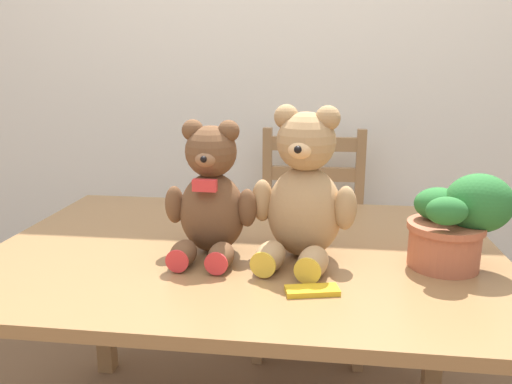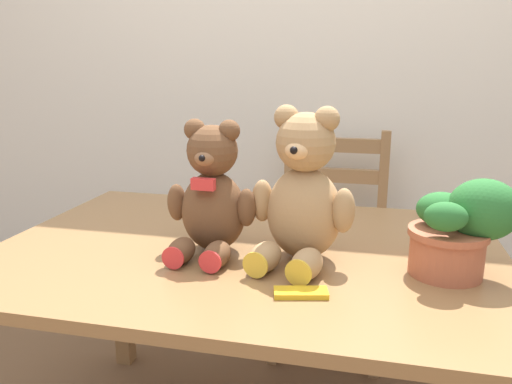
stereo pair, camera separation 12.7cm
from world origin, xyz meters
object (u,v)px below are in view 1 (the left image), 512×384
Objects in this scene: wooden_chair_behind at (311,237)px; chocolate_bar at (312,291)px; potted_plant at (457,222)px; teddy_bear_right at (304,194)px; teddy_bear_left at (211,198)px.

wooden_chair_behind reaches higher than chocolate_bar.
teddy_bear_right is at bearing 177.36° from potted_plant.
wooden_chair_behind is 3.85× the size of potted_plant.
teddy_bear_left is at bearing 73.42° from wooden_chair_behind.
potted_plant is 0.40m from chocolate_bar.
potted_plant is at bearing -179.79° from teddy_bear_left.
potted_plant reaches higher than wooden_chair_behind.
chocolate_bar is (-0.34, -0.19, -0.11)m from potted_plant.
teddy_bear_right is at bearing 89.23° from wooden_chair_behind.
chocolate_bar is (0.03, -0.21, -0.16)m from teddy_bear_right.
wooden_chair_behind is 1.07m from chocolate_bar.
teddy_bear_left is at bearing 11.59° from teddy_bear_right.
chocolate_bar is at bearing 143.63° from teddy_bear_left.
potted_plant is at bearing -170.86° from teddy_bear_right.
potted_plant is (0.60, -0.02, -0.03)m from teddy_bear_left.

